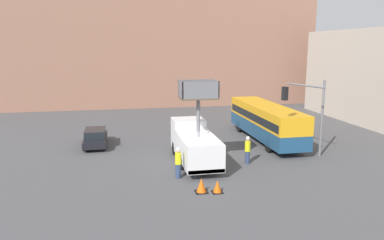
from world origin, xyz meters
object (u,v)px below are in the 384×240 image
Objects in this scene: city_bus at (266,120)px; traffic_cone_mid_road at (201,186)px; utility_truck at (194,142)px; road_worker_directing at (248,150)px; traffic_cone_near_truck at (217,187)px; parked_car_curbside at (95,137)px; traffic_light_pole at (309,106)px; road_worker_near_truck at (178,163)px.

traffic_cone_mid_road is (-7.87, -10.26, -1.42)m from city_bus.
traffic_cone_mid_road is (-0.69, -5.26, -1.09)m from utility_truck.
road_worker_directing is 5.69m from traffic_cone_near_truck.
city_bus is at bearing -3.42° from parked_car_curbside.
traffic_light_pole is at bearing 28.30° from traffic_cone_mid_road.
traffic_cone_near_truck is at bearing -13.58° from traffic_cone_mid_road.
city_bus is 11.74m from road_worker_near_truck.
city_bus reaches higher than road_worker_directing.
city_bus is 7.01m from road_worker_directing.
utility_truck is 3.64m from road_worker_directing.
road_worker_near_truck is 2.81× the size of traffic_cone_near_truck.
road_worker_near_truck is (-9.55, -2.18, -2.82)m from traffic_light_pole.
traffic_cone_near_truck is (0.16, -5.46, -1.15)m from utility_truck.
traffic_light_pole reaches higher than traffic_cone_near_truck.
city_bus is 16.48× the size of traffic_cone_near_truck.
road_worker_near_truck is 10.13m from parked_car_curbside.
road_worker_directing is at bearing -32.98° from parked_car_curbside.
parked_car_curbside is at bearing 137.11° from road_worker_directing.
road_worker_directing is at bearing -85.07° from road_worker_near_truck.
city_bus is 5.99m from traffic_light_pole.
road_worker_directing is 6.07m from traffic_cone_mid_road.
traffic_light_pole is 2.87× the size of road_worker_near_truck.
parked_car_curbside is at bearing 139.71° from utility_truck.
road_worker_directing reaches higher than traffic_cone_mid_road.
utility_truck is 0.62× the size of city_bus.
traffic_cone_mid_road is at bearing -143.75° from road_worker_directing.
city_bus reaches higher than traffic_cone_near_truck.
city_bus is at bearing 52.49° from traffic_cone_mid_road.
traffic_cone_near_truck is 0.15× the size of parked_car_curbside.
road_worker_near_truck reaches higher than traffic_cone_mid_road.
parked_car_curbside is (-14.87, 6.43, -3.07)m from traffic_light_pole.
traffic_cone_mid_road is at bearing -97.45° from utility_truck.
utility_truck is 9.06m from parked_car_curbside.
traffic_light_pole is 7.01× the size of traffic_cone_mid_road.
utility_truck reaches higher than traffic_cone_mid_road.
road_worker_near_truck is 5.40m from road_worker_directing.
traffic_light_pole is 16.49m from parked_car_curbside.
parked_car_curbside is (-6.89, 5.84, -0.75)m from utility_truck.
parked_car_curbside is (-7.05, 11.30, 0.40)m from traffic_cone_near_truck.
utility_truck reaches higher than city_bus.
traffic_cone_mid_road is (-4.18, -4.36, -0.60)m from road_worker_directing.
traffic_cone_near_truck is (-7.81, -4.87, -3.47)m from traffic_light_pole.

